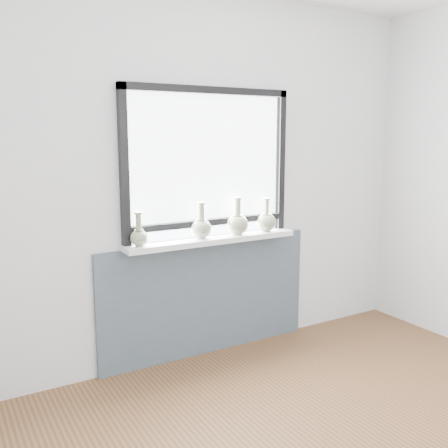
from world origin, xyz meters
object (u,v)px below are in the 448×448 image
vase_b (201,227)px  windowsill (213,240)px  vase_a (139,236)px  vase_c (237,223)px  vase_d (266,221)px

vase_b → windowsill: bearing=-6.1°
vase_a → vase_c: bearing=0.7°
windowsill → vase_d: 0.48m
windowsill → vase_b: vase_b is taller
vase_c → vase_d: (0.26, 0.00, -0.01)m
vase_a → vase_d: 1.03m
vase_b → vase_d: bearing=-1.3°
vase_a → vase_d: size_ratio=0.90×
windowsill → vase_c: (0.21, -0.00, 0.11)m
windowsill → vase_b: size_ratio=5.13×
vase_c → vase_d: bearing=0.0°
vase_a → vase_c: vase_c is taller
windowsill → vase_a: 0.57m
vase_a → vase_d: vase_d is taller
vase_c → windowsill: bearing=179.1°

